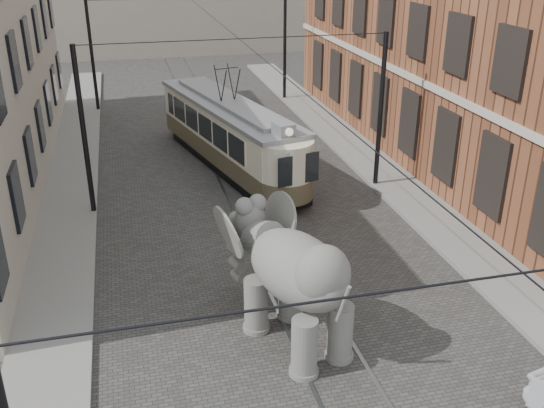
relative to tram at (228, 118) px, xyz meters
name	(u,v)px	position (x,y,z in m)	size (l,w,h in m)	color
ground	(289,279)	(0.00, -9.62, -2.13)	(120.00, 120.00, 0.00)	#3F3D3A
tram_rails	(289,278)	(0.00, -9.62, -2.12)	(1.54, 80.00, 0.02)	slate
sidewalk_right	(473,253)	(6.00, -9.62, -2.06)	(2.00, 60.00, 0.15)	slate
sidewalk_left	(56,306)	(-6.50, -9.62, -2.06)	(2.00, 60.00, 0.15)	slate
brick_building	(485,16)	(11.00, -0.62, 3.87)	(8.00, 26.00, 12.00)	brown
catenary	(246,131)	(-0.20, -4.62, 0.87)	(11.00, 30.20, 6.00)	black
tram	(228,118)	(0.00, 0.00, 0.00)	(2.22, 10.74, 4.26)	beige
elephant	(297,286)	(-0.62, -12.59, -0.51)	(2.92, 5.29, 3.24)	#5E5B56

